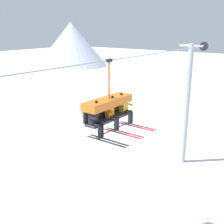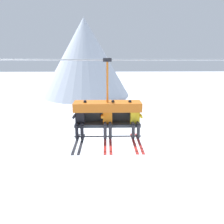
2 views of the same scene
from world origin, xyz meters
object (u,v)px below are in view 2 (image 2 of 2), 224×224
Objects in this scene: skier_black at (80,119)px; skier_orange at (108,119)px; chairlift_chair at (108,110)px; skier_yellow at (135,119)px.

skier_black is 1.00× the size of skier_orange.
chairlift_chair is 0.35m from skier_orange.
chairlift_chair is 1.02m from skier_black.
skier_black and skier_yellow have the same top height.
skier_black is 1.00× the size of skier_yellow.
chairlift_chair is at bearing 90.89° from skier_orange.
skier_yellow is (0.96, -0.21, -0.28)m from chairlift_chair.
skier_orange is (0.00, -0.21, -0.28)m from chairlift_chair.
skier_orange is at bearing 180.00° from skier_yellow.
skier_yellow is at bearing 0.00° from skier_black.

